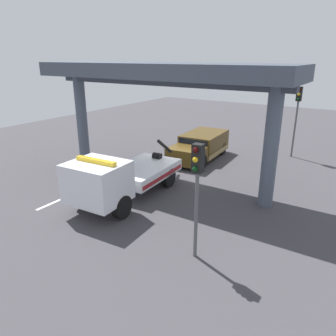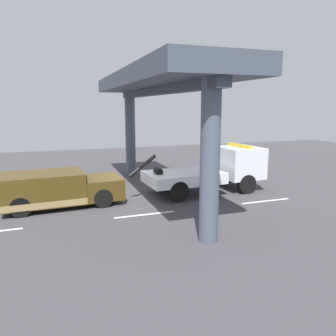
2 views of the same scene
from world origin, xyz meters
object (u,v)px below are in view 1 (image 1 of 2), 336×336
object	(u,v)px
tow_truck_white	(119,177)
traffic_light_far	(197,177)
traffic_light_near	(298,107)
towed_van_green	(200,146)

from	to	relation	value
tow_truck_white	traffic_light_far	bearing A→B (deg)	69.15
tow_truck_white	traffic_light_near	bearing A→B (deg)	157.00
towed_van_green	traffic_light_far	world-z (taller)	traffic_light_far
traffic_light_far	towed_van_green	bearing A→B (deg)	-153.33
tow_truck_white	traffic_light_far	world-z (taller)	traffic_light_far
towed_van_green	traffic_light_near	xyz separation A→B (m)	(-3.58, 4.99, 2.54)
traffic_light_near	traffic_light_far	xyz separation A→B (m)	(13.50, 0.00, -0.46)
traffic_light_near	towed_van_green	bearing A→B (deg)	-54.36
tow_truck_white	traffic_light_near	distance (m)	12.80
towed_van_green	traffic_light_far	size ratio (longest dim) A/B	1.36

